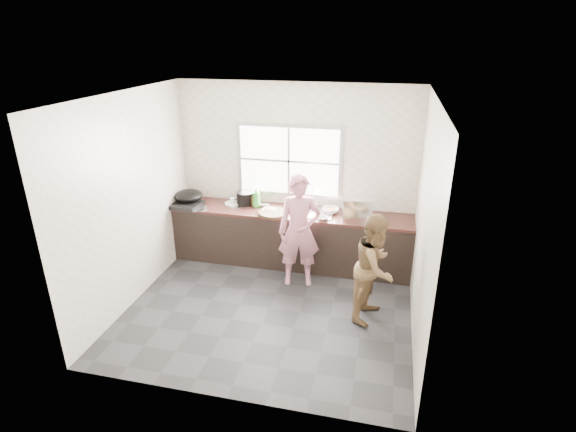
% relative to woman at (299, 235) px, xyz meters
% --- Properties ---
extents(floor, '(3.60, 3.20, 0.01)m').
position_rel_woman_xyz_m(floor, '(-0.24, -0.74, -0.76)').
color(floor, '#262629').
rests_on(floor, ground).
extents(ceiling, '(3.60, 3.20, 0.01)m').
position_rel_woman_xyz_m(ceiling, '(-0.24, -0.74, 1.95)').
color(ceiling, silver).
rests_on(ceiling, wall_back).
extents(wall_back, '(3.60, 0.01, 2.70)m').
position_rel_woman_xyz_m(wall_back, '(-0.24, 0.87, 0.60)').
color(wall_back, beige).
rests_on(wall_back, ground).
extents(wall_left, '(0.01, 3.20, 2.70)m').
position_rel_woman_xyz_m(wall_left, '(-2.05, -0.74, 0.60)').
color(wall_left, beige).
rests_on(wall_left, ground).
extents(wall_right, '(0.01, 3.20, 2.70)m').
position_rel_woman_xyz_m(wall_right, '(1.56, -0.74, 0.60)').
color(wall_right, silver).
rests_on(wall_right, ground).
extents(wall_front, '(3.60, 0.01, 2.70)m').
position_rel_woman_xyz_m(wall_front, '(-0.24, -2.34, 0.60)').
color(wall_front, beige).
rests_on(wall_front, ground).
extents(cabinet, '(3.60, 0.62, 0.82)m').
position_rel_woman_xyz_m(cabinet, '(-0.24, 0.55, -0.34)').
color(cabinet, black).
rests_on(cabinet, floor).
extents(countertop, '(3.60, 0.64, 0.04)m').
position_rel_woman_xyz_m(countertop, '(-0.24, 0.55, 0.09)').
color(countertop, '#361B16').
rests_on(countertop, cabinet).
extents(sink, '(0.55, 0.45, 0.02)m').
position_rel_woman_xyz_m(sink, '(0.11, 0.55, 0.11)').
color(sink, silver).
rests_on(sink, countertop).
extents(faucet, '(0.02, 0.02, 0.30)m').
position_rel_woman_xyz_m(faucet, '(0.11, 0.75, 0.26)').
color(faucet, silver).
rests_on(faucet, countertop).
extents(window_frame, '(1.60, 0.05, 1.10)m').
position_rel_woman_xyz_m(window_frame, '(-0.34, 0.85, 0.80)').
color(window_frame, '#9EA0A5').
rests_on(window_frame, wall_back).
extents(window_glazing, '(1.50, 0.01, 1.00)m').
position_rel_woman_xyz_m(window_glazing, '(-0.34, 0.83, 0.80)').
color(window_glazing, white).
rests_on(window_glazing, window_frame).
extents(woman, '(0.61, 0.47, 1.50)m').
position_rel_woman_xyz_m(woman, '(0.00, 0.00, 0.00)').
color(woman, '#C3758A').
rests_on(woman, floor).
extents(person_side, '(0.69, 0.79, 1.37)m').
position_rel_woman_xyz_m(person_side, '(1.06, -0.59, -0.06)').
color(person_side, brown).
rests_on(person_side, floor).
extents(cutting_board, '(0.49, 0.49, 0.04)m').
position_rel_woman_xyz_m(cutting_board, '(-0.47, 0.37, 0.13)').
color(cutting_board, black).
rests_on(cutting_board, countertop).
extents(cleaver, '(0.19, 0.10, 0.01)m').
position_rel_woman_xyz_m(cleaver, '(-0.69, 0.63, 0.15)').
color(cleaver, '#B2B6B9').
rests_on(cleaver, cutting_board).
extents(bowl_mince, '(0.22, 0.22, 0.05)m').
position_rel_woman_xyz_m(bowl_mince, '(-0.55, 0.46, 0.13)').
color(bowl_mince, white).
rests_on(bowl_mince, countertop).
extents(bowl_crabs, '(0.26, 0.26, 0.06)m').
position_rel_woman_xyz_m(bowl_crabs, '(0.34, 0.63, 0.14)').
color(bowl_crabs, silver).
rests_on(bowl_crabs, countertop).
extents(bowl_held, '(0.23, 0.23, 0.06)m').
position_rel_woman_xyz_m(bowl_held, '(0.27, 0.34, 0.14)').
color(bowl_held, silver).
rests_on(bowl_held, countertop).
extents(black_pot, '(0.28, 0.28, 0.20)m').
position_rel_woman_xyz_m(black_pot, '(-1.00, 0.69, 0.21)').
color(black_pot, black).
rests_on(black_pot, countertop).
extents(plate_food, '(0.32, 0.32, 0.02)m').
position_rel_woman_xyz_m(plate_food, '(-1.20, 0.65, 0.12)').
color(plate_food, silver).
rests_on(plate_food, countertop).
extents(bottle_green, '(0.13, 0.13, 0.33)m').
position_rel_woman_xyz_m(bottle_green, '(-0.80, 0.61, 0.27)').
color(bottle_green, green).
rests_on(bottle_green, countertop).
extents(bottle_brown_tall, '(0.11, 0.11, 0.20)m').
position_rel_woman_xyz_m(bottle_brown_tall, '(-0.85, 0.68, 0.21)').
color(bottle_brown_tall, '#462211').
rests_on(bottle_brown_tall, countertop).
extents(bottle_brown_short, '(0.17, 0.17, 0.16)m').
position_rel_woman_xyz_m(bottle_brown_short, '(-0.91, 0.78, 0.19)').
color(bottle_brown_short, '#4F2B13').
rests_on(bottle_brown_short, countertop).
extents(glass_jar, '(0.09, 0.09, 0.09)m').
position_rel_woman_xyz_m(glass_jar, '(-1.20, 0.66, 0.16)').
color(glass_jar, white).
rests_on(glass_jar, countertop).
extents(burner, '(0.45, 0.45, 0.06)m').
position_rel_woman_xyz_m(burner, '(-1.84, 0.38, 0.14)').
color(burner, black).
rests_on(burner, countertop).
extents(wok, '(0.52, 0.52, 0.16)m').
position_rel_woman_xyz_m(wok, '(-1.85, 0.49, 0.25)').
color(wok, black).
rests_on(wok, burner).
extents(dish_rack, '(0.46, 0.36, 0.30)m').
position_rel_woman_xyz_m(dish_rack, '(0.72, 0.52, 0.26)').
color(dish_rack, white).
rests_on(dish_rack, countertop).
extents(pot_lid_left, '(0.29, 0.29, 0.01)m').
position_rel_woman_xyz_m(pot_lid_left, '(-1.64, 0.34, 0.12)').
color(pot_lid_left, silver).
rests_on(pot_lid_left, countertop).
extents(pot_lid_right, '(0.24, 0.24, 0.01)m').
position_rel_woman_xyz_m(pot_lid_right, '(-1.11, 0.56, 0.11)').
color(pot_lid_right, silver).
rests_on(pot_lid_right, countertop).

